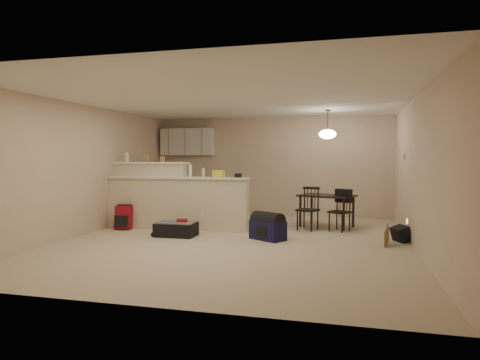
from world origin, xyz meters
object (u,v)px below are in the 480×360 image
(suitcase, at_px, (176,229))
(black_daypack, at_px, (401,234))
(pendant_lamp, at_px, (328,134))
(dining_chair_far, at_px, (339,211))
(navy_duffel, at_px, (268,230))
(red_backpack, at_px, (124,218))
(dining_chair_near, at_px, (308,209))
(dining_table, at_px, (327,199))

(suitcase, bearing_deg, black_daypack, 5.64)
(black_daypack, bearing_deg, pendant_lamp, 20.02)
(dining_chair_far, relative_size, navy_duffel, 1.32)
(suitcase, distance_m, black_daypack, 4.08)
(pendant_lamp, distance_m, black_daypack, 2.65)
(red_backpack, xyz_separation_m, black_daypack, (5.42, 0.00, -0.11))
(dining_chair_near, bearing_deg, black_daypack, -4.49)
(dining_table, distance_m, black_daypack, 1.94)
(dining_chair_near, distance_m, dining_chair_far, 0.64)
(pendant_lamp, bearing_deg, black_daypack, -44.36)
(pendant_lamp, distance_m, dining_chair_near, 1.66)
(dining_chair_far, height_order, black_daypack, dining_chair_far)
(pendant_lamp, height_order, navy_duffel, pendant_lamp)
(dining_chair_near, relative_size, dining_chair_far, 1.06)
(dining_table, distance_m, suitcase, 3.28)
(dining_chair_far, relative_size, red_backpack, 1.72)
(black_daypack, bearing_deg, navy_duffel, 73.56)
(dining_table, bearing_deg, dining_chair_far, -41.10)
(dining_chair_near, bearing_deg, dining_chair_far, 21.57)
(red_backpack, bearing_deg, pendant_lamp, 9.87)
(dining_chair_near, relative_size, navy_duffel, 1.40)
(dining_table, height_order, suitcase, dining_table)
(navy_duffel, xyz_separation_m, black_daypack, (2.31, 0.37, -0.04))
(dining_table, xyz_separation_m, dining_chair_far, (0.27, -0.48, -0.19))
(red_backpack, xyz_separation_m, navy_duffel, (3.10, -0.37, -0.07))
(dining_chair_far, distance_m, black_daypack, 1.39)
(pendant_lamp, bearing_deg, navy_duffel, -119.71)
(dining_chair_far, bearing_deg, pendant_lamp, 150.52)
(dining_chair_far, bearing_deg, dining_table, 150.52)
(dining_table, bearing_deg, black_daypack, -25.15)
(dining_table, relative_size, black_daypack, 4.20)
(dining_table, distance_m, red_backpack, 4.29)
(red_backpack, bearing_deg, dining_chair_far, 2.83)
(dining_chair_near, relative_size, red_backpack, 1.83)
(pendant_lamp, distance_m, navy_duffel, 2.66)
(dining_chair_near, distance_m, black_daypack, 1.93)
(suitcase, distance_m, navy_duffel, 1.75)
(suitcase, bearing_deg, pendant_lamp, 32.45)
(pendant_lamp, relative_size, suitcase, 0.83)
(dining_chair_near, height_order, suitcase, dining_chair_near)
(red_backpack, height_order, navy_duffel, red_backpack)
(dining_chair_near, bearing_deg, red_backpack, -145.59)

